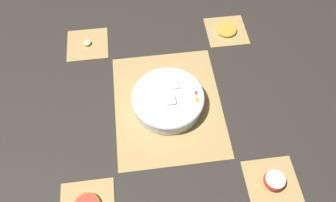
{
  "coord_description": "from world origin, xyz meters",
  "views": [
    {
      "loc": [
        0.59,
        -0.08,
        0.98
      ],
      "look_at": [
        0.0,
        0.0,
        0.03
      ],
      "focal_mm": 35.0,
      "sensor_mm": 36.0,
      "label": 1
    }
  ],
  "objects_px": {
    "apple_half": "(274,181)",
    "banana_coin_single": "(87,43)",
    "fruit_salad_bowl": "(168,99)",
    "orange_slice_whole": "(227,29)"
  },
  "relations": [
    {
      "from": "fruit_salad_bowl",
      "to": "orange_slice_whole",
      "type": "distance_m",
      "value": 0.42
    },
    {
      "from": "banana_coin_single",
      "to": "fruit_salad_bowl",
      "type": "bearing_deg",
      "value": 41.39
    },
    {
      "from": "fruit_salad_bowl",
      "to": "apple_half",
      "type": "distance_m",
      "value": 0.42
    },
    {
      "from": "apple_half",
      "to": "banana_coin_single",
      "type": "distance_m",
      "value": 0.85
    },
    {
      "from": "apple_half",
      "to": "orange_slice_whole",
      "type": "height_order",
      "value": "apple_half"
    },
    {
      "from": "fruit_salad_bowl",
      "to": "banana_coin_single",
      "type": "distance_m",
      "value": 0.42
    },
    {
      "from": "fruit_salad_bowl",
      "to": "apple_half",
      "type": "height_order",
      "value": "fruit_salad_bowl"
    },
    {
      "from": "apple_half",
      "to": "orange_slice_whole",
      "type": "xyz_separation_m",
      "value": [
        -0.64,
        -0.0,
        -0.01
      ]
    },
    {
      "from": "fruit_salad_bowl",
      "to": "banana_coin_single",
      "type": "bearing_deg",
      "value": -138.61
    },
    {
      "from": "apple_half",
      "to": "banana_coin_single",
      "type": "height_order",
      "value": "apple_half"
    }
  ]
}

